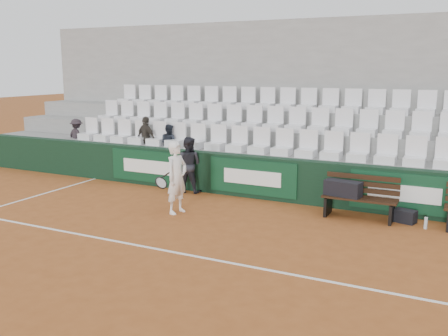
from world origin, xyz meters
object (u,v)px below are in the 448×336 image
Objects in this scene: sports_bag_ground at (405,216)px; tennis_player at (177,178)px; ball_kid at (188,165)px; sports_bag_left at (343,188)px; spectator_a at (76,121)px; spectator_b at (146,122)px; spectator_c at (169,127)px; water_bottle_far at (426,223)px; water_bottle_near at (329,208)px; bench_left at (359,208)px.

sports_bag_ground is 4.74m from tennis_player.
ball_kid is at bearing 177.36° from sports_bag_ground.
sports_bag_left is 0.48× the size of tennis_player.
spectator_a is (-4.29, 0.77, 0.82)m from ball_kid.
spectator_b is (-1.79, 0.77, 0.90)m from ball_kid.
spectator_c reaches higher than sports_bag_ground.
sports_bag_ground is 0.49m from water_bottle_far.
sports_bag_ground is at bearing 18.03° from tennis_player.
spectator_b is (-5.73, 1.18, 0.99)m from sports_bag_left.
ball_kid is (-3.94, 0.41, 0.09)m from sports_bag_left.
spectator_a is at bearing 172.49° from water_bottle_near.
water_bottle_far is at bearing -177.76° from spectator_c.
sports_bag_left is 5.21m from spectator_c.
spectator_c is at bearing 170.78° from sports_bag_ground.
sports_bag_left is 3.18× the size of water_bottle_far.
water_bottle_near is at bearing 169.14° from ball_kid.
tennis_player is (-3.58, -1.30, 0.55)m from bench_left.
tennis_player reaches higher than water_bottle_near.
tennis_player is at bearing 138.52° from spectator_c.
water_bottle_near is at bearing 156.09° from sports_bag_left.
sports_bag_left is at bearing 179.78° from spectator_c.
spectator_c is (-6.22, 1.01, 1.38)m from sports_bag_ground.
water_bottle_far is at bearing -6.66° from water_bottle_near.
spectator_c reaches higher than bench_left.
bench_left is at bearing 175.07° from water_bottle_far.
water_bottle_near is at bearing 173.34° from water_bottle_far.
water_bottle_far reaches higher than water_bottle_near.
water_bottle_far is (0.41, -0.26, -0.01)m from sports_bag_ground.
spectator_c reaches higher than ball_kid.
spectator_a is (-7.92, 1.04, 1.40)m from water_bottle_near.
tennis_player is (-4.47, -1.45, 0.64)m from sports_bag_ground.
sports_bag_ground is at bearing 170.80° from ball_kid.
ball_kid is at bearing 174.81° from bench_left.
sports_bag_ground is 1.83× the size of water_bottle_far.
sports_bag_left is 1.74× the size of sports_bag_ground.
sports_bag_left is 5.93m from spectator_b.
bench_left is 4.33m from ball_kid.
spectator_a is (-4.99, 2.46, 0.74)m from tennis_player.
sports_bag_left is 0.62× the size of spectator_b.
spectator_b is (-6.96, 1.01, 1.47)m from sports_bag_ground.
water_bottle_far is at bearing -174.11° from spectator_b.
water_bottle_near is 0.22× the size of spectator_a.
spectator_a is 3.24m from spectator_c.
tennis_player is 1.28× the size of spectator_b.
tennis_player reaches higher than sports_bag_ground.
sports_bag_left is 3.31× the size of water_bottle_near.
sports_bag_left is 1.33m from sports_bag_ground.
spectator_b is (-2.49, 2.46, 0.83)m from tennis_player.
sports_bag_left is 8.36m from spectator_a.
sports_bag_ground is (0.88, 0.15, -0.10)m from bench_left.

